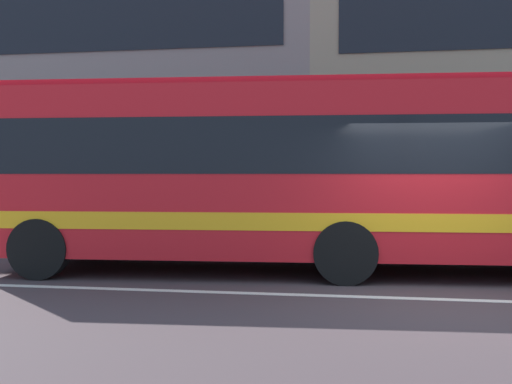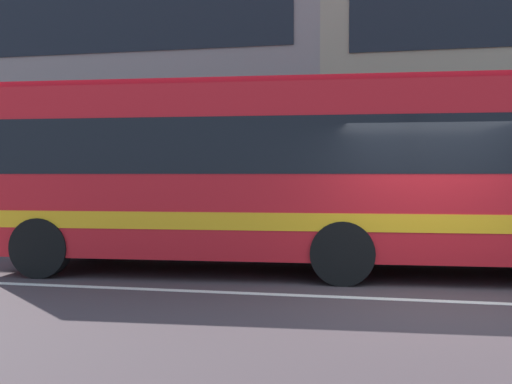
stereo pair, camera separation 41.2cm
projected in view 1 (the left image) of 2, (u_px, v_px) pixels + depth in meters
name	position (u px, v px, depth m)	size (l,w,h in m)	color
ground_plane	(441.00, 300.00, 7.91)	(160.00, 160.00, 0.00)	#43373A
lane_centre_line	(441.00, 299.00, 7.91)	(60.00, 0.16, 0.01)	silver
hedge_row_far	(386.00, 231.00, 13.19)	(16.23, 1.10, 0.86)	#29532D
apartment_block_left	(68.00, 70.00, 23.82)	(20.54, 8.76, 12.06)	gray
transit_bus	(305.00, 169.00, 10.16)	(10.79, 3.19, 3.28)	red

